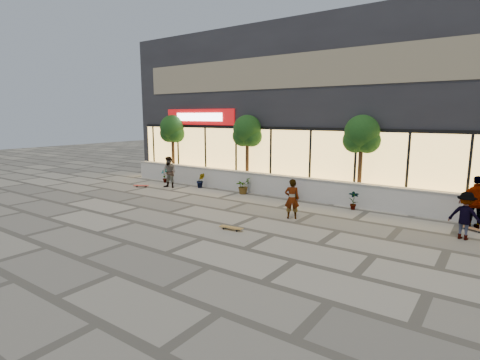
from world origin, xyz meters
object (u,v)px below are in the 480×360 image
Objects in this scene: skater_right_far at (465,216)px; skateboard_right_near at (473,229)px; skater_right_near at (476,202)px; skater_left at (169,172)px; skateboard_center at (231,228)px; skater_center at (292,199)px; skateboard_left at (141,186)px; tree_midwest at (247,133)px; tree_west at (172,130)px; tree_mideast at (362,136)px.

skateboard_right_near is at bearing -88.25° from skater_right_far.
skater_right_near is at bearing 113.48° from skateboard_right_near.
skater_right_near reaches higher than skater_left.
skater_center is at bearing 62.22° from skateboard_center.
skateboard_left is (-15.32, -0.03, -0.68)m from skater_right_far.
skateboard_center is at bearing -122.07° from skateboard_right_near.
skater_center is at bearing -18.34° from skater_left.
skater_right_near is 1.59m from skater_right_far.
tree_midwest is 11.04m from skateboard_right_near.
skateboard_right_near is (10.50, -1.80, -2.91)m from tree_midwest.
tree_west reaches higher than skater_right_near.
skateboard_center is (-2.29, -6.46, -2.90)m from tree_mideast.
tree_mideast is at bearing 64.54° from skateboard_center.
tree_midwest reaches higher than skateboard_center.
tree_west is 11.17m from skater_center.
tree_midwest is (5.50, 0.00, 0.00)m from tree_west.
skater_left is 1.95× the size of skateboard_center.
tree_midwest is 7.99m from skateboard_center.
skater_right_far is (-0.19, -1.57, -0.16)m from skater_right_near.
skater_right_near is (14.07, 0.84, 0.07)m from skater_left.
tree_midwest reaches higher than skater_left.
skateboard_center is at bearing -109.54° from tree_mideast.
skater_left is 1.80m from skateboard_left.
tree_midwest is at bearing 2.98° from skateboard_left.
skater_left is at bearing -49.20° from tree_west.
tree_midwest is at bearing 180.00° from tree_mideast.
skateboard_left is 15.56m from skateboard_right_near.
skateboard_center is 1.14× the size of skateboard_right_near.
skateboard_left is (-9.73, 0.95, -0.68)m from skater_center.
skater_center is 1.84× the size of skateboard_left.
tree_midwest is 1.00× the size of tree_mideast.
tree_west is 2.56× the size of skater_right_far.
skater_center reaches higher than skateboard_right_near.
skater_left is 2.05× the size of skateboard_left.
skater_left is 2.21× the size of skateboard_right_near.
skater_right_far is 1.37m from skateboard_right_near.
skateboard_right_near is (15.51, 1.20, -0.01)m from skateboard_left.
skateboard_right_near is at bearing 170.85° from skater_center.
skater_right_near is 2.40× the size of skateboard_right_near.
skater_center is 6.32m from skater_right_near.
tree_midwest is 4.72m from skater_left.
skater_right_far is 1.99× the size of skateboard_right_near.
tree_midwest is 2.12× the size of skater_right_near.
tree_mideast is 2.56× the size of skater_center.
skater_right_near is 2.22× the size of skateboard_left.
tree_midwest is 6.54m from skater_center.
tree_midwest reaches higher than skater_right_near.
skateboard_right_near is at bearing -6.41° from tree_west.
tree_west is at bearing 180.00° from tree_mideast.
skater_right_near is (10.50, -1.40, -2.06)m from tree_midwest.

